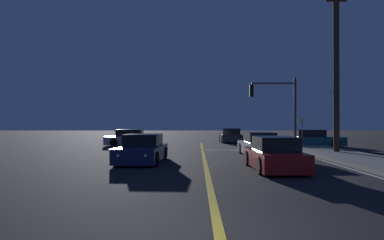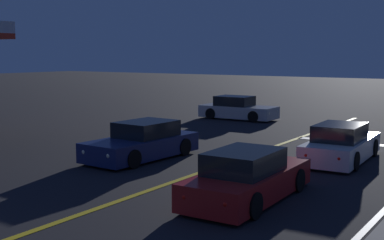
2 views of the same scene
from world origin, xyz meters
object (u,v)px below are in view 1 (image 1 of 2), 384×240
Objects in this scene: car_lead_oncoming_red at (274,155)px; car_far_approaching_navy at (143,150)px; car_side_waiting_teal at (313,139)px; car_following_oncoming_silver at (132,139)px; traffic_signal_near_right at (278,101)px; car_distant_tail_white at (259,145)px; utility_pole_right at (336,63)px; car_mid_block_charcoal at (230,136)px; street_sign_corner at (302,128)px.

car_far_approaching_navy is at bearing 152.94° from car_lead_oncoming_red.
car_lead_oncoming_red is at bearing -20.87° from car_side_waiting_teal.
car_following_oncoming_silver is 0.86× the size of traffic_signal_near_right.
car_distant_tail_white is 7.09m from car_far_approaching_navy.
car_side_waiting_teal is at bearing 65.23° from car_lead_oncoming_red.
car_distant_tail_white is 6.27m from car_lead_oncoming_red.
car_side_waiting_teal is (5.98, 13.92, 0.00)m from car_lead_oncoming_red.
car_lead_oncoming_red is at bearing 76.78° from traffic_signal_near_right.
utility_pole_right is (11.03, 4.73, 4.89)m from car_far_approaching_navy.
car_mid_block_charcoal is (-0.34, 14.07, 0.00)m from car_distant_tail_white.
car_lead_oncoming_red is 0.89× the size of traffic_signal_near_right.
car_lead_oncoming_red and car_side_waiting_teal have the same top height.
car_distant_tail_white is at bearing 84.31° from car_lead_oncoming_red.
car_lead_oncoming_red is at bearing -96.72° from car_distant_tail_white.
utility_pole_right is (4.89, 1.20, 4.89)m from car_distant_tail_white.
car_distant_tail_white and car_lead_oncoming_red have the same top height.
utility_pole_right reaches higher than car_side_waiting_teal.
car_following_oncoming_silver is 1.00× the size of car_mid_block_charcoal.
car_distant_tail_white is 1.01× the size of car_lead_oncoming_red.
car_distant_tail_white and car_far_approaching_navy have the same top height.
car_following_oncoming_silver is 10.14m from car_mid_block_charcoal.
car_distant_tail_white is 9.45m from car_side_waiting_teal.
traffic_signal_near_right reaches higher than car_far_approaching_navy.
traffic_signal_near_right is at bearing -128.72° from car_far_approaching_navy.
car_side_waiting_teal is 2.03× the size of street_sign_corner.
street_sign_corner is (3.94, 9.77, 0.96)m from car_lead_oncoming_red.
street_sign_corner is (-1.40, 2.32, -3.93)m from utility_pole_right.
utility_pole_right is at bearing -154.24° from car_far_approaching_navy.
car_side_waiting_teal is 0.89× the size of traffic_signal_near_right.
car_far_approaching_navy is 11.98m from street_sign_corner.
car_lead_oncoming_red is at bearing -91.08° from car_mid_block_charcoal.
car_far_approaching_navy is 2.02× the size of street_sign_corner.
car_following_oncoming_silver and car_mid_block_charcoal have the same top height.
car_far_approaching_navy is (2.65, -12.00, 0.00)m from car_following_oncoming_silver.
car_mid_block_charcoal is at bearing 112.10° from utility_pole_right.
car_lead_oncoming_red and car_mid_block_charcoal have the same top height.
traffic_signal_near_right is at bearing 114.99° from utility_pole_right.
traffic_signal_near_right is (8.65, 9.85, 2.89)m from car_far_approaching_navy.
car_lead_oncoming_red is (-0.45, -6.25, -0.00)m from car_distant_tail_white.
car_mid_block_charcoal is at bearing 88.14° from car_lead_oncoming_red.
car_distant_tail_white is 1.01× the size of car_side_waiting_teal.
car_mid_block_charcoal is (-5.86, 6.40, 0.00)m from car_side_waiting_teal.
car_lead_oncoming_red is 10.58m from street_sign_corner.
car_following_oncoming_silver and car_side_waiting_teal have the same top height.
car_distant_tail_white is 1.02× the size of car_far_approaching_navy.
car_lead_oncoming_red is 2.03× the size of street_sign_corner.
car_far_approaching_navy is at bearing 11.08° from car_following_oncoming_silver.
car_lead_oncoming_red is at bearing -111.96° from street_sign_corner.
car_following_oncoming_silver and car_far_approaching_navy have the same top height.
car_distant_tail_white is at bearing 44.72° from car_following_oncoming_silver.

